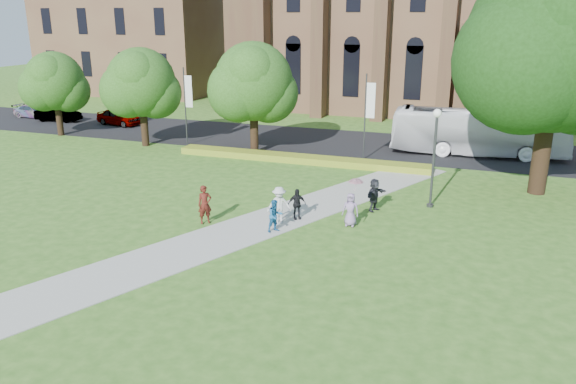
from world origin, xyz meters
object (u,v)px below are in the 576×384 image
at_px(large_tree, 557,43).
at_px(car_2, 34,111).
at_px(tour_coach, 478,132).
at_px(streetlamp, 435,146).
at_px(car_1, 58,114).
at_px(pedestrian_0, 205,204).
at_px(car_0, 119,117).

xyz_separation_m(large_tree, car_2, (-45.39, 9.97, -7.73)).
bearing_deg(tour_coach, streetlamp, 167.03).
bearing_deg(car_1, large_tree, -109.92).
bearing_deg(car_1, pedestrian_0, -134.97).
relative_size(car_0, car_1, 1.03).
relative_size(car_1, car_2, 1.01).
height_order(car_2, pedestrian_0, pedestrian_0).
xyz_separation_m(tour_coach, car_1, (-38.06, 0.72, -1.00)).
height_order(car_0, car_1, car_0).
relative_size(streetlamp, car_1, 1.22).
bearing_deg(car_1, streetlamp, -118.21).
height_order(tour_coach, pedestrian_0, tour_coach).
relative_size(car_0, car_2, 1.05).
bearing_deg(tour_coach, car_0, 83.58).
bearing_deg(large_tree, pedestrian_0, -145.48).
bearing_deg(pedestrian_0, tour_coach, 15.66).
xyz_separation_m(car_1, car_2, (-3.77, 0.87, -0.09)).
height_order(streetlamp, car_2, streetlamp).
bearing_deg(car_0, car_2, 98.73).
distance_m(streetlamp, large_tree, 8.73).
bearing_deg(streetlamp, tour_coach, 81.44).
xyz_separation_m(streetlamp, large_tree, (5.50, 4.50, 5.07)).
height_order(streetlamp, car_0, streetlamp).
xyz_separation_m(streetlamp, car_2, (-39.89, 14.47, -2.66)).
xyz_separation_m(streetlamp, car_1, (-36.12, 13.60, -2.57)).
distance_m(car_0, car_1, 6.56).
distance_m(streetlamp, car_0, 32.80).
height_order(tour_coach, car_1, tour_coach).
bearing_deg(car_0, large_tree, -93.70).
bearing_deg(streetlamp, car_2, 160.06).
bearing_deg(large_tree, car_0, 164.87).
relative_size(streetlamp, car_2, 1.23).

